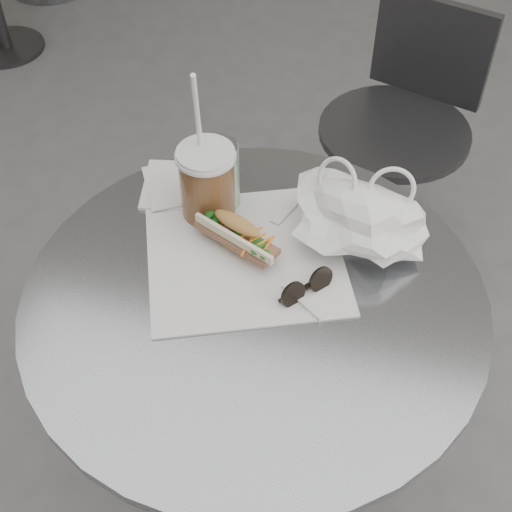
% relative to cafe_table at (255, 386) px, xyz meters
% --- Properties ---
extents(cafe_table, '(0.76, 0.76, 0.74)m').
position_rel_cafe_table_xyz_m(cafe_table, '(0.00, 0.00, 0.00)').
color(cafe_table, slate).
rests_on(cafe_table, ground).
extents(chair_far, '(0.41, 0.44, 0.76)m').
position_rel_cafe_table_xyz_m(chair_far, '(0.17, 0.89, -0.12)').
color(chair_far, '#2F2F32').
rests_on(chair_far, ground).
extents(sandwich_paper, '(0.42, 0.41, 0.00)m').
position_rel_cafe_table_xyz_m(sandwich_paper, '(-0.04, 0.08, 0.28)').
color(sandwich_paper, white).
rests_on(sandwich_paper, cafe_table).
extents(banh_mi, '(0.20, 0.15, 0.07)m').
position_rel_cafe_table_xyz_m(banh_mi, '(-0.06, 0.09, 0.31)').
color(banh_mi, '#B17243').
rests_on(banh_mi, sandwich_paper).
extents(iced_coffee, '(0.10, 0.10, 0.30)m').
position_rel_cafe_table_xyz_m(iced_coffee, '(-0.13, 0.17, 0.35)').
color(iced_coffee, brown).
rests_on(iced_coffee, cafe_table).
extents(sunglasses, '(0.08, 0.09, 0.05)m').
position_rel_cafe_table_xyz_m(sunglasses, '(0.08, 0.02, 0.29)').
color(sunglasses, black).
rests_on(sunglasses, cafe_table).
extents(plastic_bag, '(0.25, 0.21, 0.11)m').
position_rel_cafe_table_xyz_m(plastic_bag, '(0.14, 0.16, 0.33)').
color(plastic_bag, white).
rests_on(plastic_bag, cafe_table).
extents(napkin_stack, '(0.17, 0.17, 0.01)m').
position_rel_cafe_table_xyz_m(napkin_stack, '(-0.20, 0.22, 0.28)').
color(napkin_stack, white).
rests_on(napkin_stack, cafe_table).
extents(drink_can, '(0.07, 0.07, 0.13)m').
position_rel_cafe_table_xyz_m(drink_can, '(-0.12, 0.19, 0.34)').
color(drink_can, '#5EA16A').
rests_on(drink_can, cafe_table).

